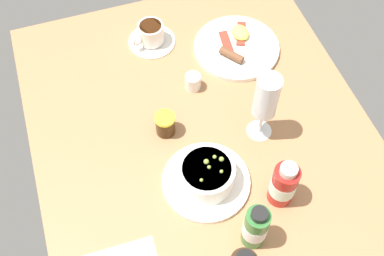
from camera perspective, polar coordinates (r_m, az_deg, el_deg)
The scene contains 9 objects.
ground_plane at distance 118.92cm, azimuth 1.93°, elevation -2.48°, with size 110.00×84.00×3.00cm, color #A8754C.
porridge_bowl at distance 109.67cm, azimuth 1.74°, elevation -5.77°, with size 20.75×20.75×8.09cm.
coffee_cup at distance 136.78cm, azimuth -4.94°, elevation 11.05°, with size 13.42×13.42×6.49cm.
creamer_jug at distance 125.93cm, azimuth 0.09°, elevation 5.57°, with size 4.61×4.67×5.10cm.
wine_glass at distance 109.65cm, azimuth 8.95°, elevation 3.34°, with size 6.33×6.33×20.52cm.
jam_jar at distance 117.30cm, azimuth -3.23°, elevation 0.47°, with size 5.10×5.10×6.29cm.
sauce_bottle_green at distance 102.23cm, azimuth 7.63°, elevation -11.72°, with size 5.32×5.32×14.22cm.
sauce_bottle_red at distance 107.44cm, azimuth 10.92°, elevation -6.66°, with size 5.92×5.92×13.96cm.
breakfast_plate at distance 136.48cm, azimuth 5.36°, elevation 9.70°, with size 24.03×24.03×3.70cm.
Camera 1 is at (55.52, -22.63, 101.20)cm, focal length 44.44 mm.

